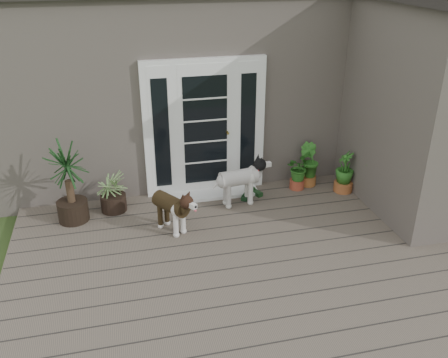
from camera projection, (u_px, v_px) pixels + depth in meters
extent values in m
cube|color=#6B5B4C|center=(257.00, 269.00, 6.11)|extent=(6.20, 4.60, 0.12)
cube|color=#665E54|center=(193.00, 74.00, 9.20)|extent=(7.40, 4.00, 3.10)
cube|color=#665E54|center=(428.00, 113.00, 7.04)|extent=(1.60, 2.40, 3.10)
cube|color=white|center=(205.00, 128.00, 7.51)|extent=(1.90, 0.14, 2.15)
cube|color=white|center=(208.00, 194.00, 7.78)|extent=(1.60, 0.40, 0.05)
imported|color=#154C18|center=(298.00, 174.00, 7.91)|extent=(0.54, 0.54, 0.51)
imported|color=#1A5418|center=(308.00, 170.00, 8.04)|extent=(0.49, 0.49, 0.52)
imported|color=#1C631F|center=(344.00, 176.00, 7.82)|extent=(0.42, 0.42, 0.54)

